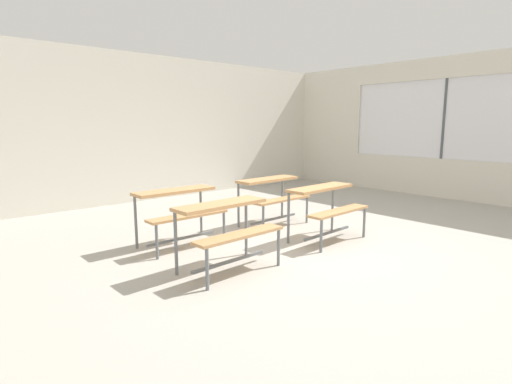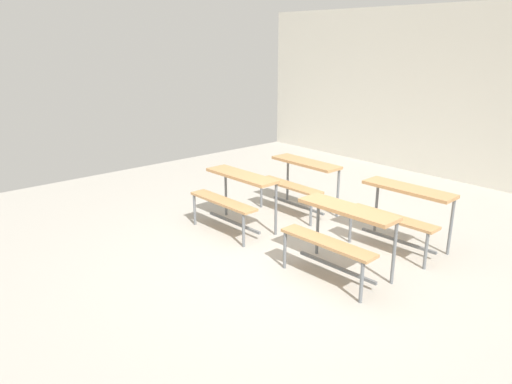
{
  "view_description": "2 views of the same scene",
  "coord_description": "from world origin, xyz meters",
  "px_view_note": "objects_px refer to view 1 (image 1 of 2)",
  "views": [
    {
      "loc": [
        -3.8,
        -3.3,
        1.6
      ],
      "look_at": [
        -0.32,
        0.6,
        0.7
      ],
      "focal_mm": 28.0,
      "sensor_mm": 36.0,
      "label": 1
    },
    {
      "loc": [
        3.39,
        -3.62,
        2.41
      ],
      "look_at": [
        -1.18,
        0.39,
        0.46
      ],
      "focal_mm": 33.46,
      "sensor_mm": 36.0,
      "label": 2
    }
  ],
  "objects_px": {
    "desk_bench_r1c0": "(179,204)",
    "desk_bench_r1c1": "(272,190)",
    "desk_bench_r0c1": "(326,200)",
    "desk_bench_r0c0": "(227,220)"
  },
  "relations": [
    {
      "from": "desk_bench_r0c0",
      "to": "desk_bench_r1c0",
      "type": "relative_size",
      "value": 1.01
    },
    {
      "from": "desk_bench_r1c0",
      "to": "desk_bench_r1c1",
      "type": "height_order",
      "value": "same"
    },
    {
      "from": "desk_bench_r1c1",
      "to": "desk_bench_r0c1",
      "type": "bearing_deg",
      "value": -93.51
    },
    {
      "from": "desk_bench_r0c1",
      "to": "desk_bench_r1c0",
      "type": "height_order",
      "value": "same"
    },
    {
      "from": "desk_bench_r0c0",
      "to": "desk_bench_r1c0",
      "type": "distance_m",
      "value": 1.14
    },
    {
      "from": "desk_bench_r0c0",
      "to": "desk_bench_r0c1",
      "type": "distance_m",
      "value": 1.73
    },
    {
      "from": "desk_bench_r1c0",
      "to": "desk_bench_r1c1",
      "type": "relative_size",
      "value": 0.98
    },
    {
      "from": "desk_bench_r1c0",
      "to": "desk_bench_r0c1",
      "type": "bearing_deg",
      "value": -34.23
    },
    {
      "from": "desk_bench_r1c0",
      "to": "desk_bench_r1c1",
      "type": "bearing_deg",
      "value": -0.64
    },
    {
      "from": "desk_bench_r1c1",
      "to": "desk_bench_r0c0",
      "type": "bearing_deg",
      "value": -149.59
    }
  ]
}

